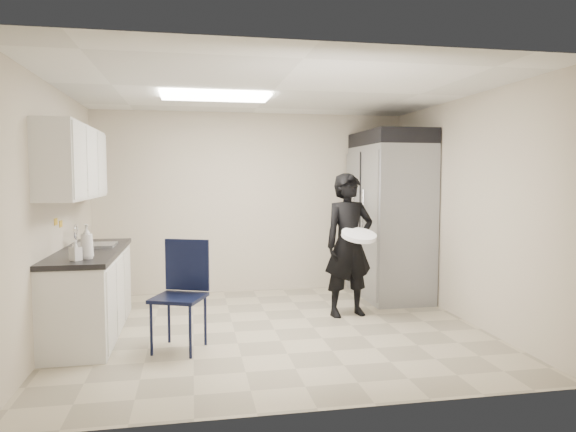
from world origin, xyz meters
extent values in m
plane|color=tan|center=(0.00, 0.00, 0.00)|extent=(4.50, 4.50, 0.00)
plane|color=silver|center=(0.00, 0.00, 2.60)|extent=(4.50, 4.50, 0.00)
plane|color=#BEB39C|center=(0.00, 2.00, 1.30)|extent=(4.50, 0.00, 4.50)
plane|color=#BEB39C|center=(-2.25, 0.00, 1.30)|extent=(0.00, 4.00, 4.00)
plane|color=#BEB39C|center=(2.25, 0.00, 1.30)|extent=(0.00, 4.00, 4.00)
cube|color=white|center=(-0.60, 0.40, 2.57)|extent=(1.20, 0.60, 0.02)
cube|color=silver|center=(-1.95, 0.20, 0.43)|extent=(0.60, 1.90, 0.86)
cube|color=black|center=(-1.95, 0.20, 0.89)|extent=(0.64, 1.95, 0.05)
cube|color=gray|center=(-1.93, 0.45, 0.87)|extent=(0.42, 0.40, 0.14)
cylinder|color=silver|center=(-2.13, 0.45, 1.02)|extent=(0.02, 0.02, 0.24)
cube|color=silver|center=(-2.08, 0.20, 1.83)|extent=(0.35, 1.80, 0.75)
cube|color=black|center=(-2.14, 1.35, 1.62)|extent=(0.22, 0.30, 0.35)
cube|color=yellow|center=(-2.24, 0.10, 1.22)|extent=(0.00, 0.12, 0.07)
cube|color=yellow|center=(-2.24, 0.30, 1.18)|extent=(0.00, 0.12, 0.07)
cube|color=gray|center=(1.83, 1.27, 1.05)|extent=(0.80, 1.35, 2.10)
cube|color=black|center=(1.83, 1.27, 2.20)|extent=(0.80, 1.35, 0.20)
cube|color=black|center=(-1.01, -0.49, 0.51)|extent=(0.60, 0.60, 1.03)
imported|color=black|center=(0.97, 0.42, 0.86)|extent=(0.69, 0.52, 1.72)
cylinder|color=white|center=(1.02, 0.18, 1.00)|extent=(0.47, 0.47, 0.05)
imported|color=white|center=(-1.85, -0.43, 1.07)|extent=(0.16, 0.16, 0.33)
imported|color=#B5B4C1|center=(-1.93, -0.52, 1.00)|extent=(0.12, 0.12, 0.19)
camera|label=1|loc=(-0.87, -5.46, 1.68)|focal=32.00mm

